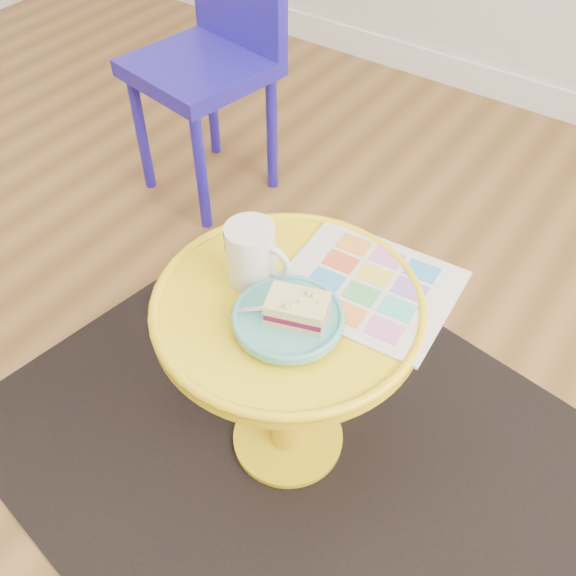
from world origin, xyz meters
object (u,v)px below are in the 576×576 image
Objects in this scene: side_table at (288,349)px; chair at (215,43)px; newspaper at (368,286)px; mug at (252,253)px; plate at (288,319)px.

chair reaches higher than side_table.
newspaper is 2.35× the size of mug.
side_table is 1.61× the size of newspaper.
mug is at bearing -155.36° from newspaper.
mug is 0.68× the size of plate.
side_table is 2.57× the size of plate.
side_table is at bearing -33.65° from chair.
chair is at bearing 141.06° from newspaper.
side_table is 0.22m from mug.
chair is 1.13m from plate.
plate is (0.03, -0.04, 0.16)m from side_table.
chair is (-0.78, 0.73, 0.14)m from side_table.
mug is (-0.09, 0.02, 0.20)m from side_table.
mug is at bearing 170.16° from side_table.
newspaper is at bearing 50.74° from side_table.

